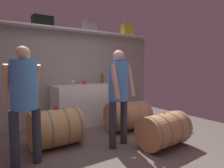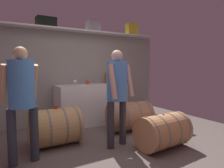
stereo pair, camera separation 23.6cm
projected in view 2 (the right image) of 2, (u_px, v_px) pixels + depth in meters
The scene contains 16 objects.
ground_plane at pixel (100, 143), 3.51m from camera, with size 5.97×7.35×0.02m, color #625751.
back_wall_panel at pixel (70, 78), 4.75m from camera, with size 4.77×0.10×2.11m, color gray.
high_shelf_board at pixel (71, 30), 4.53m from camera, with size 4.39×0.40×0.03m, color silver.
toolcase_black at pixel (46, 22), 4.25m from camera, with size 0.40×0.25×0.21m, color black.
toolcase_grey at pixel (93, 26), 4.79m from camera, with size 0.29×0.27×0.24m, color gray.
toolcase_yellow at pixel (132, 30), 5.35m from camera, with size 0.29×0.19×0.30m, color yellow.
work_cabinet at pixel (91, 104), 4.68m from camera, with size 1.59×0.62×0.90m, color white.
wine_bottle_amber at pixel (106, 78), 5.01m from camera, with size 0.06×0.06×0.28m.
wine_glass at pixel (75, 82), 4.29m from camera, with size 0.07×0.07×0.14m.
red_funnel at pixel (88, 81), 4.80m from camera, with size 0.11×0.11×0.11m, color red.
wine_barrel_near at pixel (55, 127), 3.37m from camera, with size 0.80×0.63×0.63m.
wine_barrel_far at pixel (163, 131), 3.26m from camera, with size 0.86×0.60×0.56m.
wine_barrel_flank at pixel (129, 116), 4.16m from camera, with size 0.96×0.73×0.60m.
tasting_cup at pixel (56, 107), 3.36m from camera, with size 0.06×0.06×0.04m, color red.
winemaker_pouring at pixel (22, 93), 2.68m from camera, with size 0.49×0.41×1.58m.
visitor_tasting at pixel (117, 88), 3.27m from camera, with size 0.49×0.41×1.58m.
Camera 2 is at (-1.52, -2.53, 1.32)m, focal length 32.40 mm.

